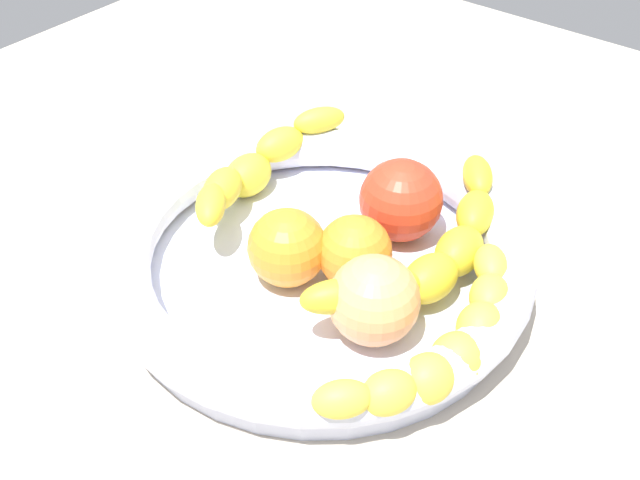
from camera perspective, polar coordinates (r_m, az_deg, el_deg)
kitchen_counter at (r=68.62cm, az=-0.00°, el=-4.03°), size 120.00×120.00×3.00cm
fruit_bowl at (r=65.70cm, az=-0.00°, el=-1.28°), size 35.22×35.22×5.52cm
banana_draped_left at (r=57.17cm, az=9.06°, el=-7.58°), size 22.63×8.15×4.55cm
banana_draped_right at (r=72.86cm, az=-4.68°, el=5.28°), size 21.86×7.95×5.86cm
banana_arching_top at (r=63.73cm, az=8.24°, el=-0.87°), size 25.75×8.32×4.97cm
orange_front at (r=63.32cm, az=2.51°, el=-0.86°), size 6.09×6.09×6.09cm
orange_mid_left at (r=63.43cm, az=-2.38°, el=-0.54°), size 6.48×6.48×6.48cm
peach_blush at (r=58.64cm, az=3.91°, el=-4.35°), size 6.93×6.93×6.93cm
tomato_red at (r=68.10cm, az=5.85°, el=2.88°), size 7.24×7.24×7.24cm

